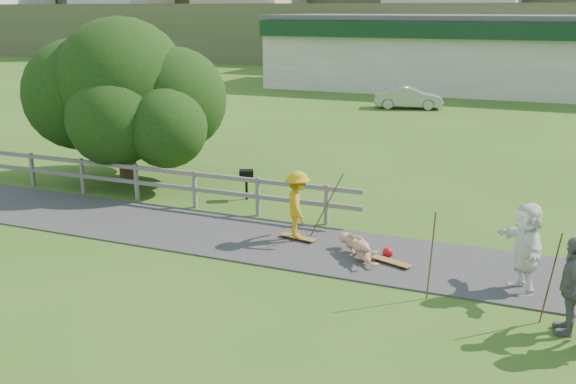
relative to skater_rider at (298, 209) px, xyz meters
The scene contains 17 objects.
ground 2.68m from the skater_rider, 133.64° to the right, with size 260.00×260.00×0.00m, color #325919.
path 1.97m from the skater_rider, 169.01° to the right, with size 34.00×3.00×0.04m, color #323335.
fence 6.54m from the skater_rider, 167.10° to the left, with size 15.05×0.10×1.10m.
strip_mall 33.22m from the skater_rider, 86.12° to the left, with size 32.50×10.75×5.10m.
skater_rider is the anchor object (origin of this frame).
skater_fallen 1.91m from the skater_rider, 18.51° to the right, with size 1.56×0.37×0.57m, color tan.
spectator_b 6.61m from the skater_rider, 22.35° to the right, with size 1.05×0.44×1.80m, color slate.
spectator_d 5.39m from the skater_rider, 10.84° to the right, with size 1.75×0.56×1.89m, color white.
car_silver 22.80m from the skater_rider, 95.35° to the left, with size 1.33×3.83×1.26m, color #A2A6AA.
tree 8.12m from the skater_rider, 156.29° to the left, with size 6.86×6.86×4.20m, color black, non-canonical shape.
bbq 3.91m from the skater_rider, 134.75° to the left, with size 0.42×0.32×0.91m, color black, non-canonical shape.
longboard_rider 0.78m from the skater_rider, ahead, with size 0.95×0.23×0.11m, color olive, non-canonical shape.
longboard_fallen 2.74m from the skater_rider, 15.03° to the right, with size 0.95×0.23×0.11m, color olive, non-canonical shape.
helmet 2.45m from the skater_rider, ahead, with size 0.24×0.24×0.24m, color red.
pole_rider 0.73m from the skater_rider, 33.69° to the left, with size 0.03×0.03×1.92m, color #523520.
pole_spec_left 4.17m from the skater_rider, 29.97° to the right, with size 0.03×0.03×1.81m, color #523520.
pole_spec_right 6.22m from the skater_rider, 21.65° to the right, with size 0.03×0.03×1.78m, color #523520.
Camera 1 is at (7.21, -12.06, 5.55)m, focal length 40.00 mm.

